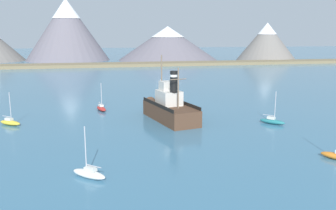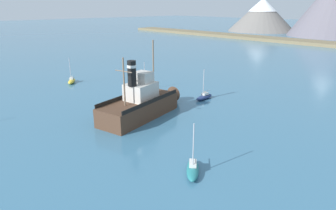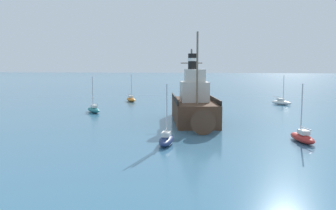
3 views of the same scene
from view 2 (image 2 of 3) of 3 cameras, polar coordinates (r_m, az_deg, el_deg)
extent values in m
plane|color=teal|center=(39.97, -5.35, -2.51)|extent=(600.00, 600.00, 0.00)
cone|color=slate|center=(187.19, 17.49, 16.08)|extent=(37.81, 37.81, 18.18)
cone|color=white|center=(187.12, 17.66, 17.75)|extent=(15.97, 15.97, 7.31)
cube|color=#4C3323|center=(39.93, -5.52, -0.70)|extent=(7.03, 12.69, 2.40)
cone|color=#4C3323|center=(45.43, 0.22, 1.77)|extent=(2.84, 2.88, 2.35)
cube|color=beige|center=(39.61, -5.16, 2.64)|extent=(3.84, 4.58, 2.20)
cube|color=beige|center=(39.53, -4.78, 5.32)|extent=(2.60, 2.45, 1.40)
cylinder|color=black|center=(37.69, -6.90, 6.00)|extent=(1.10, 1.10, 3.20)
cylinder|color=silver|center=(37.51, -6.96, 7.34)|extent=(1.16, 1.16, 0.35)
cylinder|color=#75604C|center=(41.13, -2.81, 7.09)|extent=(0.20, 0.20, 7.50)
cylinder|color=#75604C|center=(36.78, -8.38, 4.34)|extent=(0.20, 0.20, 6.00)
cylinder|color=#75604C|center=(36.48, -8.47, 6.35)|extent=(2.56, 0.71, 0.12)
cube|color=black|center=(40.83, -7.93, 1.78)|extent=(2.73, 11.12, 0.50)
cube|color=black|center=(38.20, -3.07, 0.76)|extent=(2.73, 11.12, 0.50)
ellipsoid|color=navy|center=(47.98, 6.90, 1.49)|extent=(1.35, 3.86, 0.70)
cube|color=silver|center=(47.98, 7.06, 2.14)|extent=(0.71, 1.14, 0.36)
cylinder|color=#B7B7BC|center=(47.09, 6.79, 4.26)|extent=(0.10, 0.10, 4.20)
cylinder|color=#B7B7BC|center=(48.19, 7.36, 2.66)|extent=(0.20, 1.80, 0.08)
ellipsoid|color=#B22823|center=(53.54, -4.25, 3.37)|extent=(2.14, 3.96, 0.70)
cube|color=silver|center=(53.56, -4.14, 3.96)|extent=(0.93, 1.24, 0.36)
cylinder|color=#B7B7BC|center=(52.72, -4.50, 5.86)|extent=(0.10, 0.10, 4.20)
cylinder|color=#B7B7BC|center=(53.79, -3.91, 4.44)|extent=(0.59, 1.75, 0.08)
ellipsoid|color=#23757A|center=(27.31, 4.72, -12.19)|extent=(3.35, 3.57, 0.70)
cube|color=silver|center=(27.22, 4.76, -11.02)|extent=(1.21, 1.25, 0.36)
cylinder|color=#B7B7BC|center=(25.88, 4.85, -7.86)|extent=(0.10, 0.10, 4.20)
cylinder|color=#B7B7BC|center=(27.39, 4.79, -9.93)|extent=(1.26, 1.40, 0.08)
ellipsoid|color=gold|center=(60.77, -17.88, 4.34)|extent=(3.70, 3.16, 0.70)
cube|color=silver|center=(60.84, -17.90, 4.87)|extent=(1.26, 1.17, 0.36)
cylinder|color=#B7B7BC|center=(59.97, -18.17, 6.54)|extent=(0.10, 0.10, 4.20)
cylinder|color=#B7B7BC|center=(61.15, -17.86, 5.30)|extent=(1.49, 1.14, 0.08)
camera|label=1|loc=(50.79, -78.91, 2.39)|focal=38.00mm
camera|label=3|loc=(72.64, 18.25, 11.31)|focal=38.00mm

